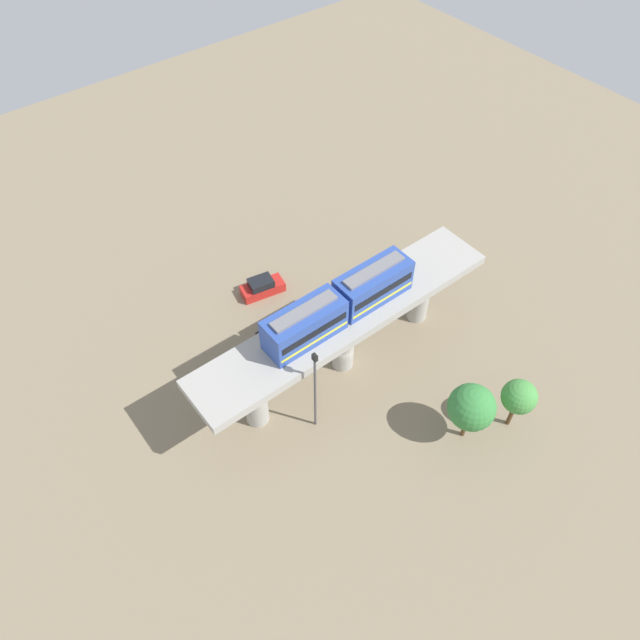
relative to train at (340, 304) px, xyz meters
name	(u,v)px	position (x,y,z in m)	size (l,w,h in m)	color
ground_plane	(342,363)	(0.00, -0.56, -8.33)	(120.00, 120.00, 0.00)	#84755B
viaduct	(344,326)	(0.00, -0.56, -3.15)	(5.20, 28.00, 6.80)	#A8A59E
train	(340,304)	(0.00, 0.00, 0.00)	(2.64, 13.55, 3.24)	#2D4CA5
parked_car_red	(262,287)	(11.58, 0.05, -7.59)	(2.59, 4.47, 1.76)	red
parked_car_black	(280,331)	(5.94, 1.98, -7.59)	(2.18, 4.35, 1.76)	black
tree_near_viaduct	(472,407)	(-11.59, -3.68, -4.26)	(3.75, 3.75, 5.96)	brown
tree_mid_lot	(519,397)	(-13.18, -7.40, -4.43)	(2.82, 2.82, 5.35)	brown
signal_post	(315,388)	(-3.40, 5.12, -3.12)	(0.44, 0.28, 9.40)	#4C4C51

